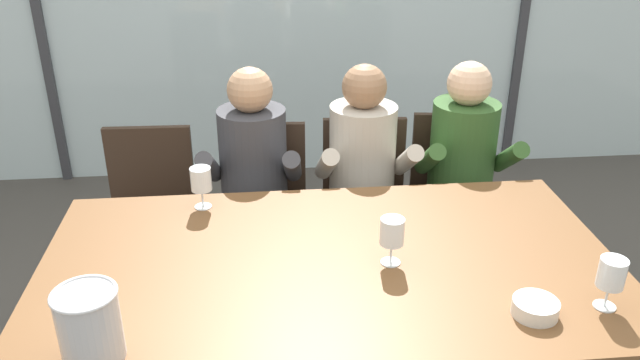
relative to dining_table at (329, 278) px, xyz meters
name	(u,v)px	position (x,y,z in m)	size (l,w,h in m)	color
ground	(308,281)	(0.00, 1.00, -0.69)	(14.00, 14.00, 0.00)	#4C4742
dining_table	(329,278)	(0.00, 0.00, 0.00)	(2.02, 1.14, 0.76)	brown
chair_near_curtain	(151,205)	(-0.78, 0.96, -0.17)	(0.45, 0.45, 0.89)	#332319
chair_left_of_center	(264,200)	(-0.22, 0.96, -0.17)	(0.47, 0.47, 0.89)	#332319
chair_center	(365,194)	(0.29, 0.97, -0.17)	(0.47, 0.47, 0.89)	#332319
chair_right_of_center	(452,189)	(0.75, 1.00, -0.17)	(0.50, 0.50, 0.89)	#332319
person_charcoal_jacket	(253,179)	(-0.27, 0.84, 0.00)	(0.49, 0.63, 1.21)	#38383D
person_beige_jumper	(365,174)	(0.26, 0.84, 0.00)	(0.47, 0.62, 1.21)	#B7AD9E
person_olive_shirt	(465,170)	(0.75, 0.84, 0.00)	(0.47, 0.62, 1.21)	#2D5123
ice_bucket_primary	(89,324)	(-0.71, -0.43, 0.18)	(0.18, 0.18, 0.22)	#B7B7BC
tasting_bowl	(535,308)	(0.60, -0.36, 0.10)	(0.14, 0.14, 0.05)	silver
wine_glass_by_left_taster	(611,275)	(0.83, -0.34, 0.19)	(0.08, 0.08, 0.17)	silver
wine_glass_near_bucket	(392,234)	(0.21, -0.03, 0.19)	(0.08, 0.08, 0.17)	silver
wine_glass_center_pour	(201,181)	(-0.47, 0.45, 0.19)	(0.08, 0.08, 0.17)	silver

